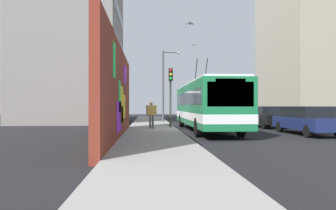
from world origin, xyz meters
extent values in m
plane|color=black|center=(0.00, 0.00, 0.00)|extent=(80.00, 80.00, 0.00)
cube|color=gray|center=(0.00, 1.60, 0.07)|extent=(48.00, 3.20, 0.15)
cube|color=maroon|center=(-4.50, 3.35, 2.23)|extent=(13.01, 0.30, 4.46)
cube|color=#8C19D8|center=(-5.62, 3.19, 1.14)|extent=(2.06, 0.02, 1.33)
cube|color=yellow|center=(-4.23, 3.19, 1.69)|extent=(1.38, 0.02, 1.80)
cube|color=yellow|center=(-2.70, 3.19, 1.58)|extent=(1.32, 0.02, 1.26)
cube|color=green|center=(-7.62, 3.19, 3.33)|extent=(0.82, 0.02, 1.34)
cube|color=orange|center=(-3.95, 3.19, 1.20)|extent=(1.10, 0.02, 0.80)
cube|color=green|center=(-5.38, 3.19, 2.04)|extent=(0.81, 0.02, 1.42)
cube|color=#8C19D8|center=(-2.09, 3.19, 3.35)|extent=(1.86, 0.02, 0.98)
cube|color=gray|center=(11.14, 9.20, 7.47)|extent=(10.75, 8.85, 14.95)
cube|color=black|center=(11.14, 4.75, 4.40)|extent=(9.14, 0.04, 1.10)
cube|color=black|center=(11.14, 4.75, 7.60)|extent=(9.14, 0.04, 1.10)
cube|color=black|center=(11.14, 4.75, 10.80)|extent=(9.14, 0.04, 1.10)
cube|color=#9E937F|center=(14.95, -17.00, 9.31)|extent=(12.07, 8.40, 18.61)
cube|color=#19723F|center=(0.05, -1.80, 1.70)|extent=(11.69, 2.51, 2.50)
cube|color=silver|center=(0.05, -1.80, 3.01)|extent=(11.23, 2.31, 0.12)
cube|color=white|center=(0.05, -1.80, 1.00)|extent=(11.71, 2.53, 0.44)
cube|color=black|center=(-5.78, -1.80, 2.14)|extent=(0.04, 2.14, 1.13)
cube|color=black|center=(0.05, -1.80, 2.08)|extent=(10.76, 2.54, 0.80)
cube|color=orange|center=(-5.77, -1.80, 2.70)|extent=(0.06, 1.38, 0.28)
cylinder|color=black|center=(1.81, -2.15, 3.85)|extent=(1.43, 0.06, 2.00)
cylinder|color=black|center=(1.81, -1.45, 3.85)|extent=(1.43, 0.06, 2.00)
cylinder|color=black|center=(-3.69, -2.94, 0.50)|extent=(1.00, 0.28, 1.00)
cylinder|color=black|center=(-3.69, -0.66, 0.50)|extent=(1.00, 0.28, 1.00)
cylinder|color=black|center=(3.79, -2.94, 0.50)|extent=(1.00, 0.28, 1.00)
cylinder|color=black|center=(3.79, -0.66, 0.50)|extent=(1.00, 0.28, 1.00)
cube|color=navy|center=(-2.77, -7.00, 0.65)|extent=(4.94, 1.85, 0.66)
cube|color=black|center=(-2.67, -7.00, 1.28)|extent=(2.96, 1.66, 0.60)
cylinder|color=black|center=(-4.40, -6.18, 0.32)|extent=(0.64, 0.22, 0.64)
cylinder|color=black|center=(-1.14, -7.82, 0.32)|extent=(0.64, 0.22, 0.64)
cylinder|color=black|center=(-1.14, -6.18, 0.32)|extent=(0.64, 0.22, 0.64)
cube|color=black|center=(2.92, -7.00, 0.65)|extent=(4.62, 1.81, 0.66)
cube|color=black|center=(3.01, -7.00, 1.28)|extent=(2.77, 1.63, 0.60)
cylinder|color=black|center=(1.40, -7.81, 0.32)|extent=(0.64, 0.22, 0.64)
cylinder|color=black|center=(1.40, -6.19, 0.32)|extent=(0.64, 0.22, 0.64)
cylinder|color=black|center=(4.45, -7.81, 0.32)|extent=(0.64, 0.22, 0.64)
cylinder|color=black|center=(4.45, -6.19, 0.32)|extent=(0.64, 0.22, 0.64)
cube|color=#C6B793|center=(8.33, -7.00, 0.65)|extent=(4.16, 1.73, 0.66)
cube|color=black|center=(8.41, -7.00, 1.28)|extent=(2.50, 1.56, 0.60)
cylinder|color=black|center=(6.95, -7.77, 0.32)|extent=(0.64, 0.22, 0.64)
cylinder|color=black|center=(6.95, -6.23, 0.32)|extent=(0.64, 0.22, 0.64)
cylinder|color=black|center=(9.70, -7.77, 0.32)|extent=(0.64, 0.22, 0.64)
cylinder|color=black|center=(9.70, -6.23, 0.32)|extent=(0.64, 0.22, 0.64)
cube|color=white|center=(14.14, -7.00, 0.65)|extent=(4.77, 1.88, 0.66)
cube|color=black|center=(14.24, -7.00, 1.28)|extent=(2.86, 1.69, 0.60)
cylinder|color=black|center=(12.57, -7.84, 0.32)|extent=(0.64, 0.22, 0.64)
cylinder|color=black|center=(12.57, -6.16, 0.32)|extent=(0.64, 0.22, 0.64)
cylinder|color=black|center=(15.71, -7.84, 0.32)|extent=(0.64, 0.22, 0.64)
cylinder|color=black|center=(15.71, -6.16, 0.32)|extent=(0.64, 0.22, 0.64)
cylinder|color=#595960|center=(0.50, 1.58, 0.58)|extent=(0.14, 0.14, 0.85)
cylinder|color=#595960|center=(0.50, 1.75, 0.58)|extent=(0.14, 0.14, 0.85)
cube|color=gold|center=(0.50, 1.67, 1.32)|extent=(0.22, 0.50, 0.64)
cylinder|color=gold|center=(0.50, 1.37, 1.36)|extent=(0.09, 0.09, 0.61)
cylinder|color=gold|center=(0.50, 1.96, 1.36)|extent=(0.09, 0.09, 0.61)
sphere|color=tan|center=(0.50, 1.67, 1.76)|extent=(0.23, 0.23, 0.23)
cylinder|color=#2D382D|center=(1.50, 0.35, 2.17)|extent=(0.14, 0.14, 4.04)
cube|color=black|center=(1.28, 0.35, 3.74)|extent=(0.20, 0.28, 0.84)
sphere|color=red|center=(1.17, 0.35, 4.02)|extent=(0.18, 0.18, 0.18)
sphere|color=yellow|center=(1.17, 0.35, 3.74)|extent=(0.18, 0.18, 0.18)
sphere|color=green|center=(1.17, 0.35, 3.46)|extent=(0.18, 0.18, 0.18)
cylinder|color=#4C4C51|center=(9.11, 0.45, 3.48)|extent=(0.18, 0.18, 6.65)
cylinder|color=#4C4C51|center=(9.11, -0.27, 6.65)|extent=(0.10, 1.45, 0.10)
ellipsoid|color=silver|center=(9.11, -1.00, 6.60)|extent=(0.44, 0.28, 0.20)
ellipsoid|color=#47474C|center=(2.49, -1.14, 7.56)|extent=(0.32, 0.14, 0.12)
cube|color=#47474C|center=(2.49, -1.28, 7.59)|extent=(0.20, 0.25, 0.16)
cube|color=#47474C|center=(2.49, -1.00, 7.59)|extent=(0.20, 0.25, 0.16)
ellipsoid|color=gray|center=(4.94, -1.77, 6.55)|extent=(0.32, 0.14, 0.12)
cube|color=gray|center=(4.94, -1.91, 6.58)|extent=(0.20, 0.26, 0.13)
cube|color=gray|center=(4.94, -1.63, 6.58)|extent=(0.20, 0.26, 0.13)
camera|label=1|loc=(-19.07, 1.95, 1.60)|focal=32.17mm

